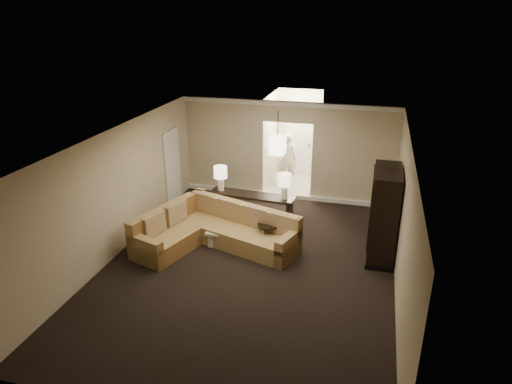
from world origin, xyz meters
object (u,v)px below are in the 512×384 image
(armoire, at_px, (383,216))
(console_table, at_px, (252,207))
(drink_table, at_px, (268,231))
(coffee_table, at_px, (231,234))
(sectional_sofa, at_px, (213,231))
(person, at_px, (287,156))

(armoire, bearing_deg, console_table, 166.62)
(console_table, distance_m, drink_table, 1.28)
(drink_table, bearing_deg, coffee_table, 174.81)
(coffee_table, distance_m, armoire, 3.48)
(sectional_sofa, distance_m, armoire, 3.82)
(sectional_sofa, relative_size, coffee_table, 3.75)
(armoire, bearing_deg, sectional_sofa, -172.07)
(coffee_table, bearing_deg, person, 82.70)
(coffee_table, xyz_separation_m, armoire, (3.39, 0.25, 0.77))
(sectional_sofa, bearing_deg, drink_table, 26.39)
(drink_table, relative_size, person, 0.33)
(sectional_sofa, height_order, console_table, sectional_sofa)
(person, bearing_deg, console_table, 74.00)
(console_table, relative_size, person, 1.20)
(sectional_sofa, xyz_separation_m, person, (0.86, 4.27, 0.54))
(sectional_sofa, height_order, drink_table, sectional_sofa)
(armoire, xyz_separation_m, person, (-2.88, 3.75, -0.06))
(drink_table, bearing_deg, console_table, 122.09)
(drink_table, height_order, person, person)
(armoire, relative_size, drink_table, 3.33)
(sectional_sofa, xyz_separation_m, armoire, (3.73, 0.52, 0.60))
(coffee_table, bearing_deg, armoire, 4.20)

